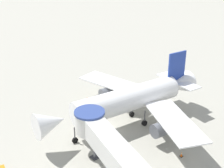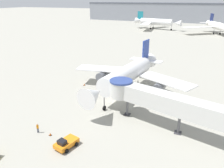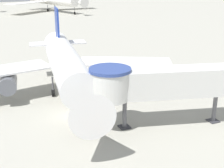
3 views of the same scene
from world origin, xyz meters
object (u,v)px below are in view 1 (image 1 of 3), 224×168
(main_airplane, at_px, (130,99))
(traffic_cone_port_wing, at_px, (87,99))
(jet_bridge, at_px, (113,150))
(traffic_cone_starboard_wing, at_px, (182,154))

(main_airplane, relative_size, traffic_cone_port_wing, 41.17)
(jet_bridge, bearing_deg, traffic_cone_starboard_wing, 91.86)
(traffic_cone_starboard_wing, bearing_deg, main_airplane, 176.36)
(jet_bridge, bearing_deg, main_airplane, 142.15)
(main_airplane, bearing_deg, jet_bridge, -44.57)
(jet_bridge, relative_size, traffic_cone_starboard_wing, 27.67)
(main_airplane, relative_size, traffic_cone_starboard_wing, 39.08)
(traffic_cone_starboard_wing, bearing_deg, jet_bridge, -103.11)
(jet_bridge, xyz_separation_m, traffic_cone_port_wing, (-19.57, 11.00, -4.39))
(main_airplane, height_order, traffic_cone_starboard_wing, main_airplane)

